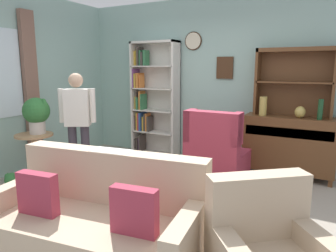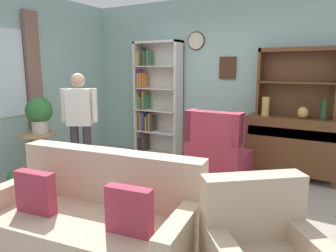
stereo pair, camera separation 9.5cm
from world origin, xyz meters
TOP-DOWN VIEW (x-y plane):
  - ground_plane at (0.00, 0.00)m, footprint 5.40×4.60m
  - wall_back at (-0.00, 2.13)m, footprint 5.00×0.09m
  - wall_left at (-2.52, -0.03)m, footprint 0.16×4.20m
  - area_rug at (0.20, -0.30)m, footprint 2.27×2.12m
  - bookshelf at (-1.18, 1.94)m, footprint 0.90×0.30m
  - sideboard at (1.27, 1.86)m, footprint 1.30×0.45m
  - sideboard_hutch at (1.27, 1.97)m, footprint 1.10×0.26m
  - vase_tall at (0.88, 1.78)m, footprint 0.11×0.11m
  - vase_round at (1.40, 1.79)m, footprint 0.15×0.15m
  - bottle_wine at (1.66, 1.77)m, footprint 0.07×0.07m
  - couch_floral at (0.13, -1.14)m, footprint 1.89×1.07m
  - wingback_chair at (0.38, 1.15)m, footprint 0.78×0.80m
  - plant_stand at (-1.90, -0.11)m, footprint 0.52×0.52m
  - potted_plant_large at (-1.87, -0.05)m, footprint 0.37×0.37m
  - potted_plant_small at (-1.87, -0.52)m, footprint 0.19×0.19m
  - person_reading at (-1.37, 0.23)m, footprint 0.49×0.34m
  - coffee_table at (0.18, -0.41)m, footprint 0.80×0.50m
  - book_stack at (0.03, -0.35)m, footprint 0.20×0.13m

SIDE VIEW (x-z plane):
  - ground_plane at x=0.00m, z-range -0.02..0.00m
  - area_rug at x=0.20m, z-range 0.00..0.01m
  - potted_plant_small at x=-1.87m, z-range 0.02..0.29m
  - couch_floral at x=0.13m, z-range -0.14..0.76m
  - coffee_table at x=0.18m, z-range 0.14..0.56m
  - wingback_chair at x=0.38m, z-range -0.14..0.91m
  - plant_stand at x=-1.90m, z-range 0.08..0.79m
  - book_stack at x=0.03m, z-range 0.42..0.51m
  - sideboard at x=1.27m, z-range 0.05..0.97m
  - person_reading at x=-1.37m, z-range 0.13..1.69m
  - vase_round at x=1.40m, z-range 0.92..1.09m
  - potted_plant_large at x=-1.87m, z-range 0.75..1.26m
  - bookshelf at x=-1.18m, z-range -0.01..2.09m
  - vase_tall at x=0.88m, z-range 0.92..1.20m
  - bottle_wine at x=1.66m, z-range 0.92..1.21m
  - wall_left at x=-2.52m, z-range 0.00..2.80m
  - wall_back at x=0.00m, z-range 0.00..2.80m
  - sideboard_hutch at x=1.27m, z-range 1.06..2.06m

